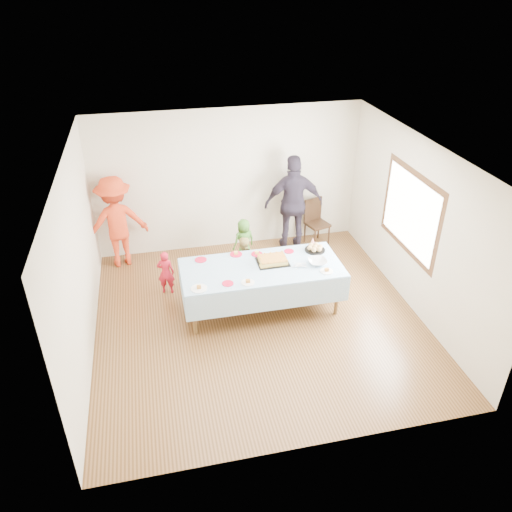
{
  "coord_description": "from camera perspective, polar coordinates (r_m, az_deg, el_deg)",
  "views": [
    {
      "loc": [
        -1.41,
        -6.14,
        4.85
      ],
      "look_at": [
        0.03,
        0.3,
        0.96
      ],
      "focal_mm": 35.0,
      "sensor_mm": 36.0,
      "label": 1
    }
  ],
  "objects": [
    {
      "name": "dining_chair",
      "position": [
        9.9,
        6.8,
        4.23
      ],
      "size": [
        0.5,
        0.5,
        0.91
      ],
      "rotation": [
        0.0,
        0.0,
        0.3
      ],
      "color": "black",
      "rests_on": "ground"
    },
    {
      "name": "party_table",
      "position": [
        7.77,
        0.64,
        -1.59
      ],
      "size": [
        2.5,
        1.1,
        0.78
      ],
      "color": "#50381B",
      "rests_on": "ground"
    },
    {
      "name": "punch_bowl",
      "position": [
        7.86,
        7.04,
        -0.66
      ],
      "size": [
        0.29,
        0.29,
        0.07
      ],
      "primitive_type": "imported",
      "color": "silver",
      "rests_on": "party_table"
    },
    {
      "name": "plate_red_far_c",
      "position": [
        8.07,
        0.1,
        0.23
      ],
      "size": [
        0.19,
        0.19,
        0.01
      ],
      "primitive_type": "cylinder",
      "color": "red",
      "rests_on": "party_table"
    },
    {
      "name": "fork_pile",
      "position": [
        7.75,
        4.89,
        -1.06
      ],
      "size": [
        0.24,
        0.18,
        0.07
      ],
      "primitive_type": null,
      "color": "white",
      "rests_on": "party_table"
    },
    {
      "name": "adult_right",
      "position": [
        9.47,
        4.32,
        6.0
      ],
      "size": [
        1.14,
        0.56,
        1.88
      ],
      "primitive_type": "imported",
      "rotation": [
        0.0,
        0.0,
        3.05
      ],
      "color": "#2C2533",
      "rests_on": "ground"
    },
    {
      "name": "toddler_left",
      "position": [
        8.46,
        -10.27,
        -1.86
      ],
      "size": [
        0.32,
        0.25,
        0.78
      ],
      "primitive_type": "imported",
      "rotation": [
        0.0,
        0.0,
        2.91
      ],
      "color": "red",
      "rests_on": "ground"
    },
    {
      "name": "plate_red_far_d",
      "position": [
        8.16,
        3.79,
        0.55
      ],
      "size": [
        0.16,
        0.16,
        0.01
      ],
      "primitive_type": "cylinder",
      "color": "red",
      "rests_on": "party_table"
    },
    {
      "name": "room_walls",
      "position": [
        7.03,
        0.7,
        4.5
      ],
      "size": [
        5.04,
        5.04,
        2.72
      ],
      "color": "beige",
      "rests_on": "ground"
    },
    {
      "name": "toddler_right",
      "position": [
        8.51,
        -1.5,
        -0.62
      ],
      "size": [
        0.46,
        0.36,
        0.91
      ],
      "primitive_type": "imported",
      "rotation": [
        0.0,
        0.0,
        3.18
      ],
      "color": "tan",
      "rests_on": "ground"
    },
    {
      "name": "adult_left",
      "position": [
        9.28,
        -15.64,
        3.77
      ],
      "size": [
        1.21,
        0.84,
        1.71
      ],
      "primitive_type": "imported",
      "rotation": [
        0.0,
        0.0,
        3.34
      ],
      "color": "red",
      "rests_on": "ground"
    },
    {
      "name": "party_hat",
      "position": [
        8.32,
        6.49,
        1.63
      ],
      "size": [
        0.1,
        0.1,
        0.16
      ],
      "primitive_type": "cone",
      "color": "silver",
      "rests_on": "party_table"
    },
    {
      "name": "rolls_tray",
      "position": [
        8.22,
        6.76,
        0.89
      ],
      "size": [
        0.34,
        0.34,
        0.1
      ],
      "color": "black",
      "rests_on": "party_table"
    },
    {
      "name": "plate_white_left",
      "position": [
        7.27,
        -6.54,
        -3.71
      ],
      "size": [
        0.24,
        0.24,
        0.01
      ],
      "primitive_type": "cylinder",
      "color": "white",
      "rests_on": "party_table"
    },
    {
      "name": "ground",
      "position": [
        7.95,
        0.24,
        -7.1
      ],
      "size": [
        5.0,
        5.0,
        0.0
      ],
      "primitive_type": "plane",
      "color": "#4C3015",
      "rests_on": "ground"
    },
    {
      "name": "plate_red_far_b",
      "position": [
        8.07,
        -2.3,
        0.2
      ],
      "size": [
        0.2,
        0.2,
        0.01
      ],
      "primitive_type": "cylinder",
      "color": "red",
      "rests_on": "party_table"
    },
    {
      "name": "plate_red_far_a",
      "position": [
        7.96,
        -6.34,
        -0.43
      ],
      "size": [
        0.19,
        0.19,
        0.01
      ],
      "primitive_type": "cylinder",
      "color": "red",
      "rests_on": "party_table"
    },
    {
      "name": "plate_red_near",
      "position": [
        7.35,
        -3.24,
        -3.15
      ],
      "size": [
        0.17,
        0.17,
        0.01
      ],
      "primitive_type": "cylinder",
      "color": "red",
      "rests_on": "party_table"
    },
    {
      "name": "birthday_cake",
      "position": [
        7.84,
        1.91,
        -0.48
      ],
      "size": [
        0.49,
        0.38,
        0.09
      ],
      "color": "black",
      "rests_on": "party_table"
    },
    {
      "name": "toddler_mid",
      "position": [
        9.19,
        -1.39,
        1.72
      ],
      "size": [
        0.49,
        0.39,
        0.86
      ],
      "primitive_type": "imported",
      "rotation": [
        0.0,
        0.0,
        3.46
      ],
      "color": "#3C7727",
      "rests_on": "ground"
    },
    {
      "name": "plate_white_right",
      "position": [
        7.7,
        8.08,
        -1.73
      ],
      "size": [
        0.2,
        0.2,
        0.01
      ],
      "primitive_type": "cylinder",
      "color": "white",
      "rests_on": "party_table"
    },
    {
      "name": "plate_white_mid",
      "position": [
        7.36,
        -0.93,
        -3.05
      ],
      "size": [
        0.2,
        0.2,
        0.01
      ],
      "primitive_type": "cylinder",
      "color": "white",
      "rests_on": "party_table"
    }
  ]
}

